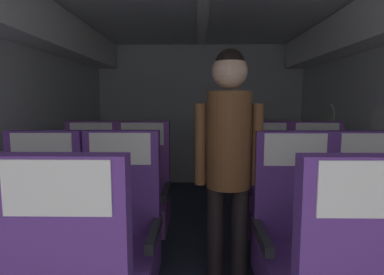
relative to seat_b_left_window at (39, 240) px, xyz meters
name	(u,v)px	position (x,y,z in m)	size (l,w,h in m)	color
ground	(204,272)	(1.02, 0.49, -0.49)	(3.46, 5.69, 0.02)	#2D3342
fuselage_shell	(204,68)	(1.02, 0.75, 1.11)	(3.34, 5.34, 2.24)	silver
seat_b_left_window	(39,240)	(0.00, 0.00, 0.00)	(0.51, 0.52, 1.14)	#38383D
seat_b_left_aisle	(119,240)	(0.49, 0.01, 0.00)	(0.51, 0.52, 1.14)	#38383D
seat_b_right_aisle	(375,242)	(2.04, 0.01, 0.00)	(0.51, 0.52, 1.14)	#38383D
seat_b_right_window	(297,242)	(1.57, 0.00, 0.00)	(0.51, 0.52, 1.14)	#38383D
seat_c_left_window	(90,196)	(0.01, 0.87, 0.00)	(0.51, 0.52, 1.14)	#38383D
seat_c_left_aisle	(142,197)	(0.48, 0.87, 0.00)	(0.51, 0.52, 1.14)	#38383D
seat_c_right_aisle	(318,198)	(2.03, 0.86, 0.00)	(0.51, 0.52, 1.14)	#38383D
seat_c_right_window	(265,197)	(1.57, 0.87, 0.00)	(0.51, 0.52, 1.14)	#38383D
flight_attendant	(229,150)	(1.17, 0.16, 0.54)	(0.43, 0.28, 1.64)	black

